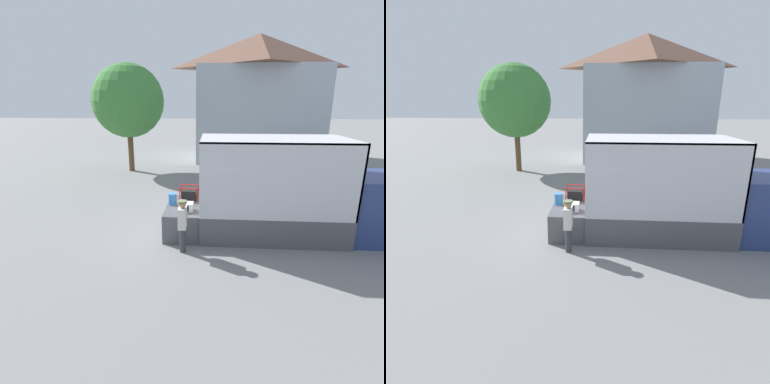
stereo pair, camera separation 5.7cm
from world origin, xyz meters
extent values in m
plane|color=gray|center=(0.00, 0.00, 0.00)|extent=(160.00, 160.00, 0.00)
cube|color=navy|center=(5.85, 0.00, 1.07)|extent=(2.19, 2.29, 2.13)
cube|color=#4C4C51|center=(2.38, 0.00, 0.47)|extent=(4.76, 2.49, 0.95)
cube|color=silver|center=(2.38, 1.22, 2.13)|extent=(4.76, 0.06, 2.37)
cube|color=silver|center=(2.38, -1.22, 2.13)|extent=(4.76, 0.06, 2.37)
cube|color=silver|center=(4.73, 0.00, 2.13)|extent=(0.06, 2.49, 2.37)
cube|color=silver|center=(2.38, 0.00, 3.29)|extent=(4.76, 2.49, 0.06)
cylinder|color=silver|center=(1.43, -0.41, 1.14)|extent=(0.30, 0.30, 0.37)
cube|color=#B2A893|center=(2.51, -0.27, 1.12)|extent=(0.44, 0.32, 0.34)
cube|color=#2D7F33|center=(2.06, 0.16, 1.07)|extent=(0.44, 0.32, 0.24)
cube|color=#B2A893|center=(3.64, -0.84, 1.10)|extent=(0.44, 0.32, 0.30)
cube|color=#4C4C51|center=(-0.59, 0.00, 0.47)|extent=(1.19, 2.37, 0.95)
cube|color=white|center=(-0.47, -0.55, 1.09)|extent=(0.48, 0.37, 0.28)
cube|color=black|center=(-0.51, -0.74, 1.09)|extent=(0.31, 0.01, 0.19)
cube|color=black|center=(-0.46, 0.64, 1.13)|extent=(0.54, 0.44, 0.37)
cylinder|color=slate|center=(-0.24, 0.64, 1.15)|extent=(0.20, 0.24, 0.24)
cylinder|color=red|center=(-0.78, 0.38, 1.21)|extent=(0.04, 0.04, 0.52)
cylinder|color=red|center=(-0.14, 0.38, 1.21)|extent=(0.04, 0.04, 0.52)
cylinder|color=red|center=(-0.78, 0.89, 1.21)|extent=(0.04, 0.04, 0.52)
cylinder|color=red|center=(-0.14, 0.89, 1.21)|extent=(0.04, 0.04, 0.52)
cylinder|color=red|center=(-0.46, 0.38, 1.45)|extent=(0.64, 0.04, 0.04)
cylinder|color=red|center=(-0.46, 0.89, 1.45)|extent=(0.64, 0.04, 0.04)
cylinder|color=#3370B2|center=(-1.00, 0.06, 1.15)|extent=(0.29, 0.29, 0.40)
cylinder|color=#38383D|center=(-0.47, -1.63, 0.40)|extent=(0.18, 0.18, 0.80)
cube|color=beige|center=(-0.47, -1.63, 1.12)|extent=(0.24, 0.44, 0.63)
sphere|color=tan|center=(-0.47, -1.63, 1.54)|extent=(0.22, 0.22, 0.22)
cylinder|color=#606B47|center=(-0.47, -1.63, 1.63)|extent=(0.30, 0.30, 0.05)
cube|color=#A8B2BC|center=(3.75, 15.46, 3.50)|extent=(9.34, 6.92, 7.00)
pyramid|color=brown|center=(3.75, 15.46, 8.23)|extent=(9.81, 7.27, 2.45)
cylinder|color=brown|center=(-5.09, 9.58, 1.23)|extent=(0.36, 0.36, 2.45)
sphere|color=#3D7F38|center=(-5.09, 9.58, 4.51)|extent=(4.57, 4.57, 4.57)
camera|label=1|loc=(0.43, -9.89, 4.40)|focal=28.00mm
camera|label=2|loc=(0.48, -9.89, 4.40)|focal=28.00mm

